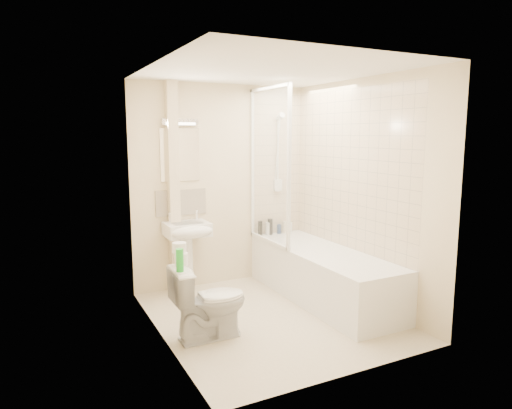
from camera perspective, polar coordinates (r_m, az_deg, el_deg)
name	(u,v)px	position (r m, az deg, el deg)	size (l,w,h in m)	color
floor	(271,317)	(4.72, 1.90, -13.82)	(2.50, 2.50, 0.00)	beige
wall_back	(222,186)	(5.52, -4.26, 2.38)	(2.20, 0.02, 2.40)	beige
wall_left	(159,207)	(4.00, -11.99, -0.27)	(0.02, 2.50, 2.40)	beige
wall_right	(362,192)	(5.02, 13.06, 1.52)	(0.02, 2.50, 2.40)	beige
ceiling	(272,70)	(4.40, 2.07, 16.42)	(2.20, 2.50, 0.02)	white
tile_back	(277,165)	(5.82, 2.62, 4.95)	(0.70, 0.01, 1.75)	beige
tile_right	(350,170)	(5.14, 11.62, 4.26)	(0.01, 2.10, 1.75)	beige
pipe_boxing	(174,189)	(5.26, -10.26, 1.94)	(0.12, 0.12, 2.40)	beige
splashback	(181,202)	(5.36, -9.34, 0.26)	(0.60, 0.01, 0.30)	beige
mirror	(180,155)	(5.31, -9.49, 6.14)	(0.46, 0.01, 0.60)	white
strip_light	(180,122)	(5.28, -9.51, 10.14)	(0.42, 0.07, 0.07)	silver
bathtub	(322,273)	(5.16, 8.25, -8.51)	(0.70, 2.10, 0.55)	white
shower_screen	(269,166)	(5.26, 1.64, 4.81)	(0.04, 0.92, 1.80)	white
shower_fixture	(279,156)	(5.77, 2.83, 6.12)	(0.10, 0.16, 0.99)	white
pedestal_sink	(188,237)	(5.22, -8.49, -4.10)	(0.49, 0.46, 0.94)	white
bottle_black_a	(260,228)	(5.73, 0.52, -3.00)	(0.06, 0.06, 0.19)	black
bottle_white_a	(268,229)	(5.78, 1.46, -3.04)	(0.06, 0.06, 0.16)	silver
bottle_black_b	(270,227)	(5.79, 1.77, -2.80)	(0.06, 0.06, 0.20)	black
bottle_blue	(279,229)	(5.86, 2.90, -3.07)	(0.06, 0.06, 0.12)	navy
bottle_cream	(285,227)	(5.90, 3.67, -2.85)	(0.07, 0.07, 0.15)	beige
bottle_white_b	(290,227)	(5.94, 4.27, -2.86)	(0.05, 0.05, 0.13)	silver
toilet	(209,301)	(4.18, -5.85, -11.95)	(0.67, 0.38, 0.68)	white
toilet_roll_lower	(181,259)	(4.06, -9.32, -6.75)	(0.12, 0.12, 0.11)	white
toilet_roll_upper	(179,248)	(4.05, -9.57, -5.34)	(0.12, 0.12, 0.09)	white
green_bottle	(180,260)	(3.87, -9.51, -6.88)	(0.06, 0.06, 0.20)	green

